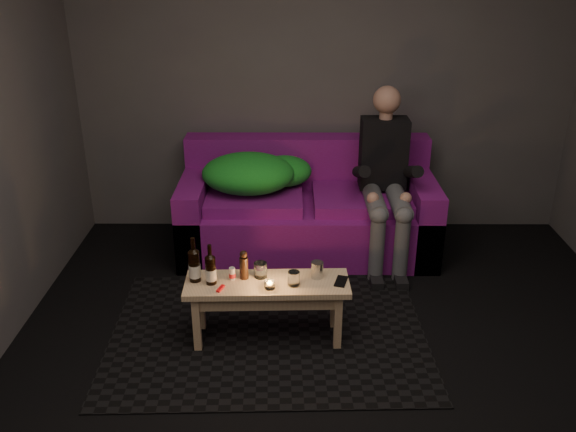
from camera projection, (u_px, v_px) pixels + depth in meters
name	position (u px, v px, depth m)	size (l,w,h in m)	color
floor	(341.00, 398.00, 3.30)	(4.50, 4.50, 0.00)	black
room	(346.00, 76.00, 3.06)	(4.50, 4.50, 4.50)	silver
rug	(268.00, 332.00, 3.85)	(1.97, 1.43, 0.01)	black
sofa	(307.00, 212.00, 4.84)	(1.96, 0.88, 0.84)	#7C1071
green_blanket	(254.00, 173.00, 4.70)	(0.86, 0.59, 0.29)	#198E28
person	(385.00, 175.00, 4.54)	(0.35, 0.81, 1.31)	black
coffee_table	(267.00, 292.00, 3.67)	(0.99, 0.34, 0.40)	tan
beer_bottle_a	(194.00, 265.00, 3.61)	(0.07, 0.07, 0.28)	black
beer_bottle_b	(211.00, 269.00, 3.59)	(0.06, 0.06, 0.26)	black
salt_shaker	(232.00, 274.00, 3.65)	(0.04, 0.04, 0.08)	silver
pepper_mill	(244.00, 268.00, 3.65)	(0.05, 0.05, 0.14)	black
tumbler_back	(261.00, 270.00, 3.68)	(0.08, 0.08, 0.09)	white
tealight	(270.00, 285.00, 3.56)	(0.06, 0.06, 0.05)	white
tumbler_front	(294.00, 279.00, 3.59)	(0.07, 0.07, 0.09)	white
steel_cup	(317.00, 270.00, 3.67)	(0.07, 0.07, 0.10)	#AEB0B5
smartphone	(341.00, 281.00, 3.64)	(0.06, 0.13, 0.01)	black
red_lighter	(221.00, 288.00, 3.56)	(0.02, 0.08, 0.01)	red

